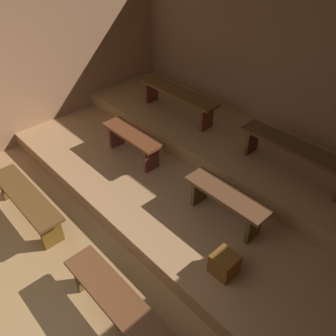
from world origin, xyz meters
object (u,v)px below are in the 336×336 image
Objects in this scene: wooden_crate_lower at (224,264)px; bench_floor_left at (26,200)px; bench_lower_left at (132,139)px; bench_floor_right at (119,305)px; bench_middle_left at (177,96)px; bench_lower_right at (226,200)px; bench_middle_right at (296,152)px.

bench_floor_left is at bearing -155.77° from wooden_crate_lower.
bench_lower_left is 4.35× the size of wooden_crate_lower.
bench_floor_right is 1.33× the size of bench_lower_left.
bench_floor_right is 0.92× the size of bench_middle_left.
wooden_crate_lower reaches higher than bench_floor_left.
bench_floor_right is 1.33× the size of bench_lower_right.
bench_middle_left reaches higher than wooden_crate_lower.
bench_middle_right is (0.19, 1.08, 0.24)m from bench_lower_right.
bench_floor_right is at bearing -53.32° from bench_middle_left.
bench_lower_right is 0.77m from wooden_crate_lower.
bench_middle_right is at bearing 99.62° from wooden_crate_lower.
bench_lower_left is (0.09, 1.61, 0.21)m from bench_floor_left.
bench_middle_right is 1.74m from wooden_crate_lower.
bench_middle_left is 1.00× the size of bench_middle_right.
bench_middle_left is at bearing 92.11° from bench_floor_left.
bench_middle_left reaches higher than bench_floor_right.
bench_middle_left is at bearing 150.48° from bench_lower_right.
bench_floor_right is (1.91, 0.00, 0.00)m from bench_floor_left.
bench_floor_left is 5.78× the size of wooden_crate_lower.
bench_middle_left and bench_middle_right have the same top height.
bench_lower_left is 1.72m from bench_lower_right.
bench_floor_right is at bearing -110.32° from wooden_crate_lower.
bench_middle_right reaches higher than wooden_crate_lower.
wooden_crate_lower is at bearing -34.87° from bench_middle_left.
bench_middle_left is 2.11m from bench_middle_right.
bench_lower_left is at bearing 165.19° from wooden_crate_lower.
bench_lower_left is 2.28m from wooden_crate_lower.
bench_lower_right is (1.72, 0.00, 0.00)m from bench_lower_left.
bench_lower_left is (-1.81, 1.61, 0.21)m from bench_floor_right.
bench_floor_right is 1.10m from wooden_crate_lower.
bench_middle_right is at bearing 87.89° from bench_floor_right.
bench_middle_right is (2.01, 2.69, 0.46)m from bench_floor_left.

